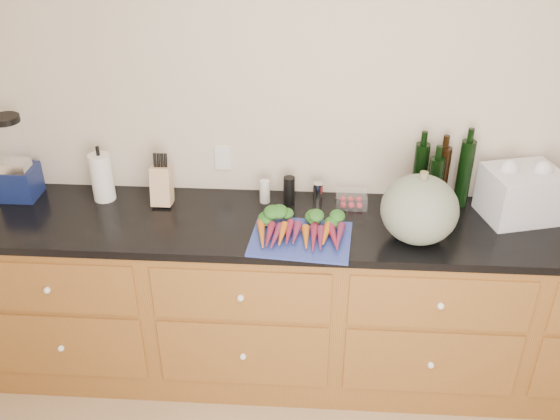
# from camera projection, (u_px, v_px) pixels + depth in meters

# --- Properties ---
(wall_back) EXTENTS (4.10, 0.05, 2.60)m
(wall_back) POSITION_uv_depth(u_px,v_px,m) (343.00, 126.00, 3.06)
(wall_back) COLOR beige
(wall_back) RESTS_ON ground
(cabinets) EXTENTS (3.60, 0.64, 0.90)m
(cabinets) POSITION_uv_depth(u_px,v_px,m) (336.00, 304.00, 3.21)
(cabinets) COLOR brown
(cabinets) RESTS_ON ground
(countertop) EXTENTS (3.64, 0.62, 0.04)m
(countertop) POSITION_uv_depth(u_px,v_px,m) (341.00, 226.00, 2.98)
(countertop) COLOR black
(countertop) RESTS_ON cabinets
(cutting_board) EXTENTS (0.48, 0.38, 0.01)m
(cutting_board) POSITION_uv_depth(u_px,v_px,m) (301.00, 239.00, 2.84)
(cutting_board) COLOR navy
(cutting_board) RESTS_ON countertop
(carrots) EXTENTS (0.39, 0.29, 0.06)m
(carrots) POSITION_uv_depth(u_px,v_px,m) (301.00, 229.00, 2.86)
(carrots) COLOR #CA6417
(carrots) RESTS_ON cutting_board
(squash) EXTENTS (0.35, 0.35, 0.31)m
(squash) POSITION_uv_depth(u_px,v_px,m) (419.00, 209.00, 2.77)
(squash) COLOR #5B6757
(squash) RESTS_ON countertop
(blender_appliance) EXTENTS (0.17, 0.17, 0.44)m
(blender_appliance) POSITION_uv_depth(u_px,v_px,m) (15.00, 163.00, 3.09)
(blender_appliance) COLOR #101B4D
(blender_appliance) RESTS_ON countertop
(paper_towel) EXTENTS (0.11, 0.11, 0.24)m
(paper_towel) POSITION_uv_depth(u_px,v_px,m) (102.00, 177.00, 3.11)
(paper_towel) COLOR white
(paper_towel) RESTS_ON countertop
(knife_block) EXTENTS (0.10, 0.10, 0.19)m
(knife_block) POSITION_uv_depth(u_px,v_px,m) (162.00, 185.00, 3.09)
(knife_block) COLOR tan
(knife_block) RESTS_ON countertop
(grinder_salt) EXTENTS (0.05, 0.05, 0.12)m
(grinder_salt) POSITION_uv_depth(u_px,v_px,m) (265.00, 191.00, 3.11)
(grinder_salt) COLOR silver
(grinder_salt) RESTS_ON countertop
(grinder_pepper) EXTENTS (0.06, 0.06, 0.14)m
(grinder_pepper) POSITION_uv_depth(u_px,v_px,m) (289.00, 190.00, 3.10)
(grinder_pepper) COLOR black
(grinder_pepper) RESTS_ON countertop
(canister_chrome) EXTENTS (0.05, 0.05, 0.11)m
(canister_chrome) POSITION_uv_depth(u_px,v_px,m) (318.00, 193.00, 3.10)
(canister_chrome) COLOR silver
(canister_chrome) RESTS_ON countertop
(tomato_box) EXTENTS (0.15, 0.12, 0.07)m
(tomato_box) POSITION_uv_depth(u_px,v_px,m) (351.00, 199.00, 3.09)
(tomato_box) COLOR white
(tomato_box) RESTS_ON countertop
(bottles) EXTENTS (0.29, 0.15, 0.34)m
(bottles) POSITION_uv_depth(u_px,v_px,m) (440.00, 177.00, 3.04)
(bottles) COLOR black
(bottles) RESTS_ON countertop
(grocery_bag) EXTENTS (0.39, 0.34, 0.24)m
(grocery_bag) POSITION_uv_depth(u_px,v_px,m) (520.00, 194.00, 2.96)
(grocery_bag) COLOR white
(grocery_bag) RESTS_ON countertop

